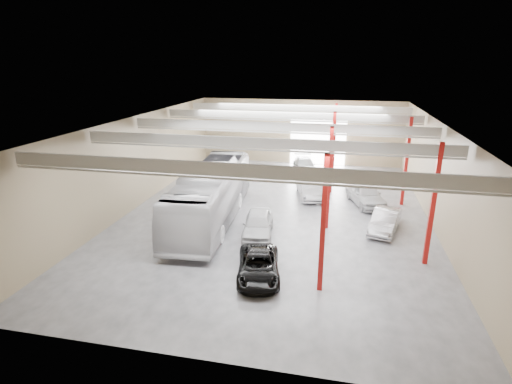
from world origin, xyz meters
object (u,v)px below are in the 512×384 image
at_px(car_row_c, 305,165).
at_px(car_right_far, 366,194).
at_px(black_sedan, 259,266).
at_px(car_row_b, 310,187).
at_px(car_right_near, 385,221).
at_px(coach_bus, 211,194).
at_px(car_row_a, 258,224).

relative_size(car_row_c, car_right_far, 1.04).
relative_size(black_sedan, car_row_b, 0.92).
bearing_deg(car_right_near, car_row_c, 131.12).
bearing_deg(coach_bus, car_row_a, -30.95).
bearing_deg(car_row_c, car_row_a, -105.97).
relative_size(coach_bus, car_right_far, 2.79).
bearing_deg(coach_bus, car_right_far, 23.80).
height_order(car_right_near, car_right_far, car_right_far).
relative_size(black_sedan, car_row_c, 0.90).
distance_m(black_sedan, car_right_near, 10.50).
distance_m(black_sedan, car_row_b, 14.02).
height_order(black_sedan, car_right_far, car_right_far).
bearing_deg(car_row_b, coach_bus, -147.22).
bearing_deg(car_right_far, car_row_b, 149.53).
bearing_deg(car_row_c, black_sedan, -101.75).
bearing_deg(car_row_a, car_row_b, 65.60).
bearing_deg(car_row_a, car_right_near, 9.62).
height_order(coach_bus, car_row_b, coach_bus).
bearing_deg(coach_bus, car_right_near, -1.20).
relative_size(coach_bus, car_row_c, 2.68).
height_order(car_row_a, car_row_b, car_row_b).
bearing_deg(coach_bus, black_sedan, -59.53).
height_order(black_sedan, car_row_c, car_row_c).
bearing_deg(black_sedan, car_row_a, 90.84).
distance_m(black_sedan, car_row_a, 5.32).
bearing_deg(car_right_near, black_sedan, -117.66).
distance_m(black_sedan, car_right_far, 14.28).
distance_m(black_sedan, car_row_c, 21.43).
distance_m(car_row_b, car_row_c, 7.59).
distance_m(coach_bus, car_row_a, 4.41).
bearing_deg(car_right_near, car_right_far, 116.38).
height_order(car_row_a, car_right_far, car_right_far).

